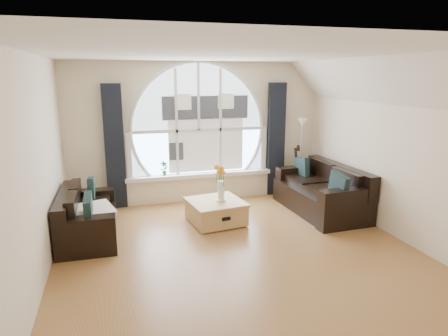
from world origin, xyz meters
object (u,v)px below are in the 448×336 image
sofa_left (88,212)px  floor_lamp (301,157)px  coffee_chest (216,211)px  potted_plant (164,168)px  vase_flowers (221,179)px  sofa_right (320,190)px  guitar (295,169)px

sofa_left → floor_lamp: floor_lamp is taller
coffee_chest → potted_plant: (-0.69, 1.32, 0.48)m
sofa_left → coffee_chest: bearing=1.9°
sofa_left → coffee_chest: (2.04, 0.05, -0.19)m
floor_lamp → potted_plant: floor_lamp is taller
vase_flowers → sofa_left: bearing=-179.8°
sofa_left → sofa_right: 4.01m
floor_lamp → guitar: floor_lamp is taller
vase_flowers → guitar: size_ratio=0.66×
coffee_chest → potted_plant: 1.56m
coffee_chest → vase_flowers: size_ratio=1.24×
sofa_right → guitar: size_ratio=1.81×
sofa_left → floor_lamp: bearing=15.8°
sofa_right → guitar: bearing=85.7°
vase_flowers → potted_plant: size_ratio=2.46×
sofa_right → floor_lamp: floor_lamp is taller
sofa_right → potted_plant: size_ratio=6.75×
sofa_left → sofa_right: size_ratio=0.84×
coffee_chest → vase_flowers: (0.08, -0.04, 0.56)m
guitar → potted_plant: size_ratio=3.72×
floor_lamp → sofa_right: bearing=-96.2°
coffee_chest → potted_plant: bearing=109.3°
sofa_right → vase_flowers: size_ratio=2.74×
floor_lamp → vase_flowers: bearing=-150.8°
vase_flowers → guitar: bearing=31.9°
coffee_chest → guitar: size_ratio=0.82×
floor_lamp → guitar: size_ratio=1.51×
vase_flowers → potted_plant: bearing=119.4°
sofa_left → coffee_chest: sofa_left is taller
sofa_left → sofa_right: (4.01, 0.08, 0.00)m
coffee_chest → potted_plant: potted_plant is taller
sofa_right → coffee_chest: size_ratio=2.21×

